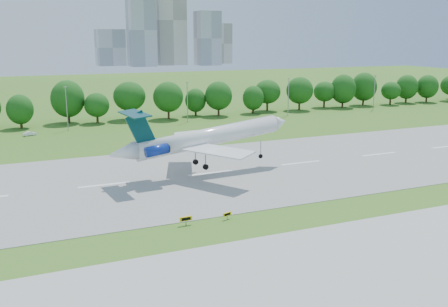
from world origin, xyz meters
The scene contains 10 objects.
ground centered at (0.00, 0.00, 0.00)m, with size 600.00×600.00×0.00m, color #325B18.
runway centered at (0.00, 25.00, 0.04)m, with size 400.00×45.00×0.08m, color gray.
taxiway centered at (0.00, -18.00, 0.04)m, with size 400.00×23.00×0.08m, color #ADADA8.
tree_line centered at (0.00, 92.00, 6.19)m, with size 288.40×8.40×10.40m.
light_poles centered at (-2.50, 82.00, 6.34)m, with size 175.90×0.25×12.19m.
skyline centered at (100.16, 390.61, 30.46)m, with size 127.00×52.00×80.00m.
airliner centered at (-1.97, 24.80, 7.06)m, with size 36.99×26.67×11.61m.
taxi_sign_left centered at (-12.92, 1.36, 0.92)m, with size 1.78×0.29×1.25m.
taxi_sign_centre centered at (-6.76, 1.25, 0.75)m, with size 1.43×0.61×1.02m.
service_vehicle_a centered at (-30.16, 78.26, 0.55)m, with size 1.16×3.33×1.10m, color white.
Camera 1 is at (-33.38, -60.27, 25.34)m, focal length 40.00 mm.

